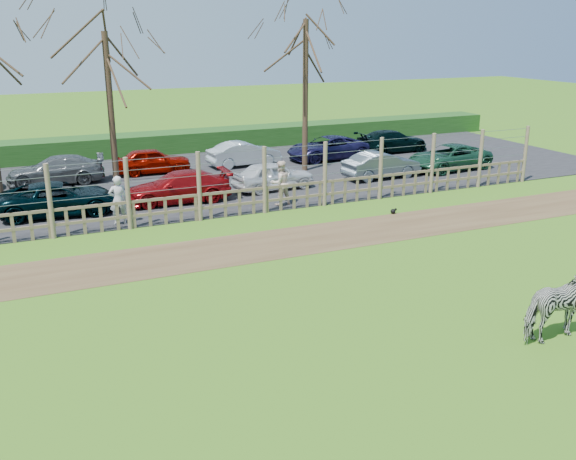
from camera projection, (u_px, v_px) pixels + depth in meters
name	position (u px, v px, depth m)	size (l,w,h in m)	color
ground	(292.00, 304.00, 16.09)	(120.00, 120.00, 0.00)	olive
dirt_strip	(233.00, 250.00, 20.01)	(34.00, 2.80, 0.01)	brown
asphalt	(159.00, 182.00, 28.71)	(44.00, 13.00, 0.04)	#232326
hedge	(129.00, 145.00, 34.65)	(46.00, 2.00, 1.10)	#1E4716
fence	(200.00, 199.00, 22.81)	(30.16, 0.16, 2.50)	brown
tree_mid	(108.00, 74.00, 25.60)	(4.80, 4.80, 6.83)	#3D2B1E
tree_right	(306.00, 59.00, 29.41)	(4.80, 4.80, 7.35)	#3D2B1E
zebra	(563.00, 307.00, 14.02)	(0.86, 1.89, 1.59)	gray
visitor_a	(118.00, 200.00, 22.25)	(0.63, 0.41, 1.72)	#B7B4B9
visitor_b	(280.00, 183.00, 24.72)	(0.84, 0.65, 1.72)	beige
crow	(393.00, 211.00, 23.84)	(0.26, 0.19, 0.21)	black
car_2	(59.00, 198.00, 23.50)	(1.99, 4.32, 1.20)	black
car_3	(178.00, 187.00, 25.19)	(1.68, 4.13, 1.20)	maroon
car_4	(273.00, 176.00, 27.15)	(1.42, 3.52, 1.20)	white
car_5	(381.00, 165.00, 29.21)	(1.27, 3.64, 1.20)	#545F67
car_6	(449.00, 157.00, 30.93)	(1.99, 4.32, 1.20)	#205336
car_9	(56.00, 170.00, 28.20)	(1.68, 4.13, 1.20)	#565A5B
car_10	(153.00, 161.00, 30.16)	(1.42, 3.52, 1.20)	#8E0A01
car_11	(244.00, 154.00, 31.83)	(1.27, 3.64, 1.20)	#B7C0C5
car_12	(327.00, 148.00, 33.35)	(1.99, 4.32, 1.20)	#1A173F
car_13	(392.00, 141.00, 35.35)	(1.68, 4.13, 1.20)	black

